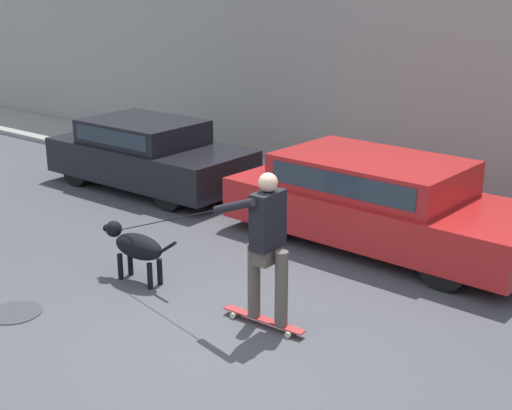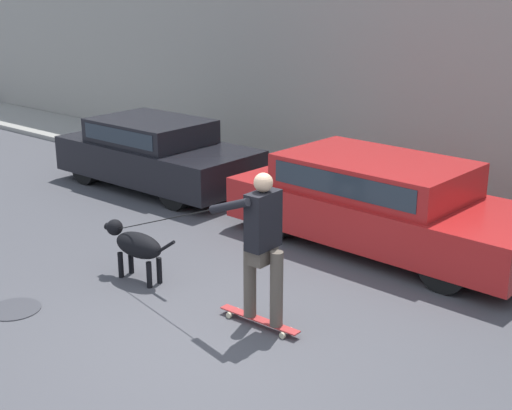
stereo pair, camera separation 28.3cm
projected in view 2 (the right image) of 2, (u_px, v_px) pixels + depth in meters
ground_plane at (223, 339)px, 7.74m from camera, size 36.00×36.00×0.00m
back_wall at (491, 72)px, 11.83m from camera, size 32.00×0.30×4.48m
sidewalk_curb at (450, 213)px, 11.68m from camera, size 30.00×1.91×0.10m
parked_car_0 at (156, 154)px, 13.17m from camera, size 3.92×1.74×1.26m
parked_car_1 at (382, 204)px, 10.21m from camera, size 4.60×2.01×1.30m
dog at (136, 245)px, 9.13m from camera, size 1.25×0.36×0.74m
skateboarder at (262, 241)px, 7.70m from camera, size 2.98×0.60×1.79m
manhole_cover at (14, 309)px, 8.42m from camera, size 0.62×0.62×0.01m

